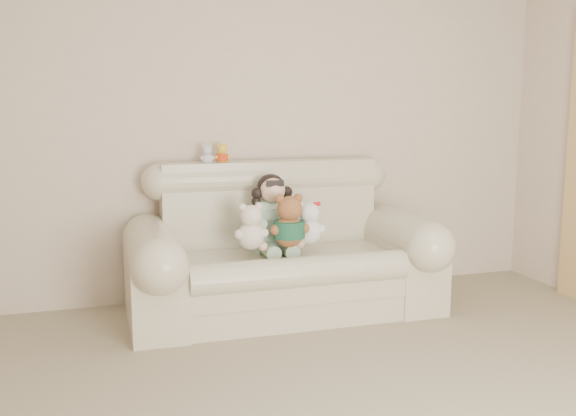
{
  "coord_description": "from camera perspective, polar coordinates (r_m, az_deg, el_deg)",
  "views": [
    {
      "loc": [
        -1.2,
        -2.13,
        1.43
      ],
      "look_at": [
        0.03,
        1.9,
        0.75
      ],
      "focal_mm": 40.1,
      "sensor_mm": 36.0,
      "label": 1
    }
  ],
  "objects": [
    {
      "name": "white_cat",
      "position": [
        4.3,
        1.86,
        -0.96
      ],
      "size": [
        0.27,
        0.24,
        0.34
      ],
      "primitive_type": null,
      "rotation": [
        0.0,
        0.0,
        -0.35
      ],
      "color": "white",
      "rests_on": "sofa"
    },
    {
      "name": "brown_teddy",
      "position": [
        4.21,
        0.1,
        -0.7
      ],
      "size": [
        0.3,
        0.25,
        0.42
      ],
      "primitive_type": null,
      "rotation": [
        0.0,
        0.0,
        0.18
      ],
      "color": "brown",
      "rests_on": "sofa"
    },
    {
      "name": "cream_teddy",
      "position": [
        4.16,
        -3.32,
        -1.25
      ],
      "size": [
        0.24,
        0.19,
        0.35
      ],
      "primitive_type": null,
      "rotation": [
        0.0,
        0.0,
        -0.09
      ],
      "color": "beige",
      "rests_on": "sofa"
    },
    {
      "name": "seated_child",
      "position": [
        4.42,
        -1.38,
        -0.4
      ],
      "size": [
        0.38,
        0.44,
        0.55
      ],
      "primitive_type": null,
      "rotation": [
        0.0,
        0.0,
        0.13
      ],
      "color": "#367D49",
      "rests_on": "sofa"
    },
    {
      "name": "wall_back",
      "position": [
        4.78,
        -2.51,
        7.62
      ],
      "size": [
        4.5,
        0.0,
        4.5
      ],
      "primitive_type": "plane",
      "rotation": [
        1.57,
        0.0,
        0.0
      ],
      "color": "#C3B09B",
      "rests_on": "ground"
    },
    {
      "name": "grey_mini_plush",
      "position": [
        4.55,
        -7.19,
        4.86
      ],
      "size": [
        0.12,
        0.1,
        0.17
      ],
      "primitive_type": null,
      "rotation": [
        0.0,
        0.0,
        -0.14
      ],
      "color": "silver",
      "rests_on": "sofa"
    },
    {
      "name": "sofa",
      "position": [
        4.4,
        -0.38,
        -2.82
      ],
      "size": [
        2.1,
        0.95,
        1.03
      ],
      "primitive_type": null,
      "color": "beige",
      "rests_on": "floor"
    },
    {
      "name": "yellow_mini_bear",
      "position": [
        4.58,
        -5.87,
        4.96
      ],
      "size": [
        0.14,
        0.12,
        0.17
      ],
      "primitive_type": null,
      "rotation": [
        0.0,
        0.0,
        -0.42
      ],
      "color": "yellow",
      "rests_on": "sofa"
    }
  ]
}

